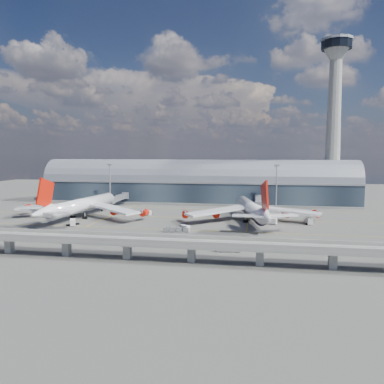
% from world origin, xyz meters
% --- Properties ---
extents(ground, '(500.00, 500.00, 0.00)m').
position_xyz_m(ground, '(0.00, 0.00, 0.00)').
color(ground, '#474744').
rests_on(ground, ground).
extents(taxi_lines, '(200.00, 80.12, 0.01)m').
position_xyz_m(taxi_lines, '(0.00, 22.11, 0.01)').
color(taxi_lines, gold).
rests_on(taxi_lines, ground).
extents(terminal, '(200.00, 30.00, 28.00)m').
position_xyz_m(terminal, '(0.00, 77.99, 11.34)').
color(terminal, '#1F2833').
rests_on(terminal, ground).
extents(control_tower, '(19.00, 19.00, 103.00)m').
position_xyz_m(control_tower, '(85.00, 83.00, 51.64)').
color(control_tower, gray).
rests_on(control_tower, ground).
extents(guideway, '(220.00, 8.50, 7.20)m').
position_xyz_m(guideway, '(-0.00, -55.00, 5.29)').
color(guideway, gray).
rests_on(guideway, ground).
extents(floodlight_mast_left, '(3.00, 0.70, 25.70)m').
position_xyz_m(floodlight_mast_left, '(-50.00, 55.00, 13.63)').
color(floodlight_mast_left, gray).
rests_on(floodlight_mast_left, ground).
extents(floodlight_mast_right, '(3.00, 0.70, 25.70)m').
position_xyz_m(floodlight_mast_right, '(50.00, 55.00, 13.63)').
color(floodlight_mast_right, gray).
rests_on(floodlight_mast_right, ground).
extents(airliner_left, '(69.54, 73.10, 22.26)m').
position_xyz_m(airliner_left, '(-47.15, 9.54, 6.36)').
color(airliner_left, white).
rests_on(airliner_left, ground).
extents(airliner_right, '(65.61, 68.66, 21.93)m').
position_xyz_m(airliner_right, '(36.81, 14.13, 5.69)').
color(airliner_right, white).
rests_on(airliner_right, ground).
extents(jet_bridge_left, '(4.40, 28.00, 7.25)m').
position_xyz_m(jet_bridge_left, '(-43.44, 53.12, 5.18)').
color(jet_bridge_left, gray).
rests_on(jet_bridge_left, ground).
extents(jet_bridge_right, '(4.40, 32.00, 7.25)m').
position_xyz_m(jet_bridge_right, '(39.94, 51.18, 5.18)').
color(jet_bridge_right, gray).
rests_on(jet_bridge_right, ground).
extents(service_truck_0, '(4.84, 6.87, 2.73)m').
position_xyz_m(service_truck_0, '(-41.94, -8.79, 1.41)').
color(service_truck_0, beige).
rests_on(service_truck_0, ground).
extents(service_truck_1, '(4.68, 3.93, 2.48)m').
position_xyz_m(service_truck_1, '(9.72, -12.09, 1.25)').
color(service_truck_1, beige).
rests_on(service_truck_1, ground).
extents(service_truck_2, '(8.18, 4.63, 2.85)m').
position_xyz_m(service_truck_2, '(44.19, 9.47, 1.49)').
color(service_truck_2, beige).
rests_on(service_truck_2, ground).
extents(service_truck_3, '(5.35, 6.66, 3.05)m').
position_xyz_m(service_truck_3, '(42.97, 14.01, 1.56)').
color(service_truck_3, beige).
rests_on(service_truck_3, ground).
extents(service_truck_4, '(3.16, 5.44, 2.99)m').
position_xyz_m(service_truck_4, '(62.49, 11.65, 1.51)').
color(service_truck_4, beige).
rests_on(service_truck_4, ground).
extents(service_truck_5, '(5.50, 5.03, 2.61)m').
position_xyz_m(service_truck_5, '(-17.07, 23.50, 1.34)').
color(service_truck_5, beige).
rests_on(service_truck_5, ground).
extents(cargo_train_0, '(11.11, 3.17, 1.83)m').
position_xyz_m(cargo_train_0, '(6.58, -14.70, 0.95)').
color(cargo_train_0, gray).
rests_on(cargo_train_0, ground).
extents(cargo_train_1, '(7.75, 2.30, 1.71)m').
position_xyz_m(cargo_train_1, '(30.17, -42.03, 0.89)').
color(cargo_train_1, gray).
rests_on(cargo_train_1, ground).
extents(cargo_train_2, '(4.94, 3.61, 1.63)m').
position_xyz_m(cargo_train_2, '(74.37, -33.79, 0.85)').
color(cargo_train_2, gray).
rests_on(cargo_train_2, ground).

